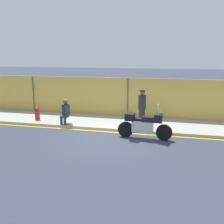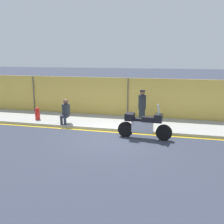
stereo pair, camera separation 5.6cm
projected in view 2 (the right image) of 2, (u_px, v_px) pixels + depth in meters
ground_plane at (111, 138)px, 11.37m from camera, size 120.00×120.00×0.00m
sidewalk at (123, 123)px, 13.64m from camera, size 43.78×2.80×0.13m
curb_paint_stripe at (116, 132)px, 12.24m from camera, size 43.78×0.18×0.01m
storefront_fence at (128, 98)px, 14.83m from camera, size 41.59×0.17×2.28m
motorcycle at (144, 125)px, 11.21m from camera, size 2.35×0.58×1.54m
officer_standing at (142, 106)px, 13.29m from camera, size 0.38×0.38×1.68m
person_seated_on_curb at (66, 110)px, 13.23m from camera, size 0.42×0.66×1.24m
fire_hydrant at (37, 114)px, 14.07m from camera, size 0.25×0.32×0.67m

